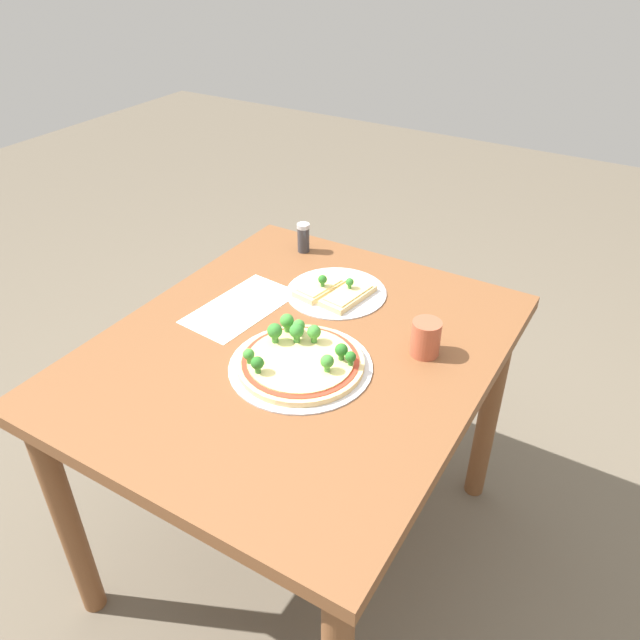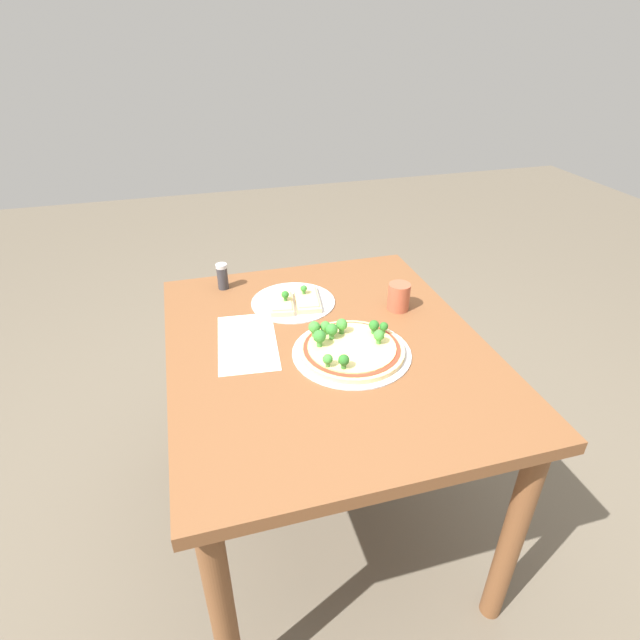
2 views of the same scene
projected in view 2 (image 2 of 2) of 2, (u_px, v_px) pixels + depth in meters
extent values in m
plane|color=brown|center=(325.00, 513.00, 1.80)|extent=(8.00, 8.00, 0.00)
cube|color=brown|center=(327.00, 349.00, 1.42)|extent=(1.05, 0.88, 0.04)
cylinder|color=brown|center=(196.00, 377.00, 1.91)|extent=(0.06, 0.06, 0.70)
cylinder|color=brown|center=(223.00, 616.00, 1.15)|extent=(0.06, 0.06, 0.70)
cylinder|color=brown|center=(382.00, 347.00, 2.08)|extent=(0.06, 0.06, 0.70)
cylinder|color=brown|center=(513.00, 536.00, 1.32)|extent=(0.06, 0.06, 0.70)
cylinder|color=silver|center=(352.00, 352.00, 1.37)|extent=(0.33, 0.33, 0.00)
cylinder|color=#E5C17F|center=(352.00, 350.00, 1.37)|extent=(0.29, 0.29, 0.01)
cylinder|color=#B73823|center=(352.00, 347.00, 1.36)|extent=(0.27, 0.27, 0.00)
cylinder|color=#EFD684|center=(352.00, 346.00, 1.36)|extent=(0.24, 0.24, 0.00)
sphere|color=#337A2D|center=(332.00, 329.00, 1.38)|extent=(0.03, 0.03, 0.03)
cylinder|color=#3F8136|center=(332.00, 336.00, 1.39)|extent=(0.02, 0.02, 0.02)
sphere|color=#3D8933|center=(342.00, 324.00, 1.40)|extent=(0.03, 0.03, 0.03)
cylinder|color=#488E3A|center=(342.00, 331.00, 1.41)|extent=(0.01, 0.01, 0.01)
sphere|color=#3D8933|center=(324.00, 327.00, 1.40)|extent=(0.03, 0.03, 0.03)
cylinder|color=#488E3A|center=(324.00, 332.00, 1.41)|extent=(0.01, 0.01, 0.01)
sphere|color=#337A2D|center=(320.00, 336.00, 1.35)|extent=(0.04, 0.04, 0.04)
cylinder|color=#3F8136|center=(320.00, 343.00, 1.36)|extent=(0.02, 0.02, 0.02)
sphere|color=#3D8933|center=(379.00, 335.00, 1.36)|extent=(0.03, 0.03, 0.03)
cylinder|color=#488E3A|center=(378.00, 341.00, 1.37)|extent=(0.01, 0.01, 0.01)
sphere|color=#286B23|center=(374.00, 325.00, 1.40)|extent=(0.03, 0.03, 0.03)
cylinder|color=#37742D|center=(374.00, 331.00, 1.41)|extent=(0.01, 0.01, 0.01)
sphere|color=#3D8933|center=(328.00, 359.00, 1.27)|extent=(0.03, 0.03, 0.03)
cylinder|color=#488E3A|center=(328.00, 364.00, 1.28)|extent=(0.01, 0.01, 0.01)
sphere|color=#286B23|center=(345.00, 360.00, 1.26)|extent=(0.03, 0.03, 0.03)
cylinder|color=#37742D|center=(345.00, 366.00, 1.27)|extent=(0.01, 0.01, 0.01)
sphere|color=#3D8933|center=(314.00, 327.00, 1.39)|extent=(0.03, 0.03, 0.03)
cylinder|color=#488E3A|center=(314.00, 334.00, 1.40)|extent=(0.02, 0.02, 0.02)
sphere|color=#286B23|center=(384.00, 326.00, 1.41)|extent=(0.02, 0.02, 0.02)
cylinder|color=#37742D|center=(383.00, 331.00, 1.42)|extent=(0.01, 0.01, 0.01)
cylinder|color=silver|center=(293.00, 302.00, 1.62)|extent=(0.27, 0.27, 0.00)
cube|color=#E5C17F|center=(282.00, 304.00, 1.59)|extent=(0.15, 0.10, 0.02)
cube|color=#EFD684|center=(282.00, 301.00, 1.58)|extent=(0.13, 0.08, 0.00)
sphere|color=#286B23|center=(285.00, 295.00, 1.57)|extent=(0.02, 0.02, 0.02)
cylinder|color=#37742D|center=(285.00, 299.00, 1.58)|extent=(0.01, 0.01, 0.01)
cube|color=#E5C17F|center=(307.00, 299.00, 1.61)|extent=(0.17, 0.10, 0.02)
cube|color=#EFD684|center=(307.00, 297.00, 1.61)|extent=(0.14, 0.08, 0.00)
sphere|color=#337A2D|center=(304.00, 288.00, 1.61)|extent=(0.02, 0.02, 0.02)
cylinder|color=#3F8136|center=(304.00, 292.00, 1.62)|extent=(0.01, 0.01, 0.01)
cylinder|color=#AD5138|center=(399.00, 297.00, 1.56)|extent=(0.07, 0.07, 0.09)
cylinder|color=#333338|center=(223.00, 278.00, 1.68)|extent=(0.04, 0.04, 0.08)
cylinder|color=#B2B2B7|center=(221.00, 266.00, 1.66)|extent=(0.04, 0.04, 0.01)
cube|color=white|center=(247.00, 342.00, 1.42)|extent=(0.32, 0.19, 0.00)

